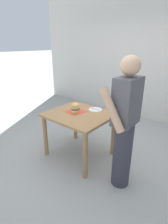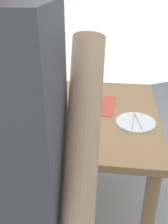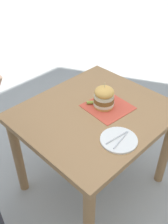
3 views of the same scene
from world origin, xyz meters
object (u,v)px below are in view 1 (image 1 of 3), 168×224
at_px(sandwich, 76,108).
at_px(side_plate_with_forks, 95,110).
at_px(patio_table, 79,121).
at_px(pickle_spear, 74,113).
at_px(diner_across_table, 125,125).

relative_size(sandwich, side_plate_with_forks, 0.85).
bearing_deg(sandwich, patio_table, 85.66).
xyz_separation_m(patio_table, pickle_spear, (0.07, -0.05, 0.15)).
bearing_deg(diner_across_table, side_plate_with_forks, -119.86).
relative_size(patio_table, diner_across_table, 0.58).
distance_m(side_plate_with_forks, diner_across_table, 0.88).
relative_size(pickle_spear, side_plate_with_forks, 0.37).
distance_m(patio_table, sandwich, 0.23).
xyz_separation_m(sandwich, side_plate_with_forks, (-0.28, 0.19, -0.07)).
xyz_separation_m(pickle_spear, side_plate_with_forks, (-0.36, 0.15, -0.01)).
distance_m(patio_table, pickle_spear, 0.17).
distance_m(patio_table, side_plate_with_forks, 0.34).
relative_size(pickle_spear, diner_across_table, 0.05).
bearing_deg(pickle_spear, patio_table, 143.47).
relative_size(side_plate_with_forks, diner_across_table, 0.13).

